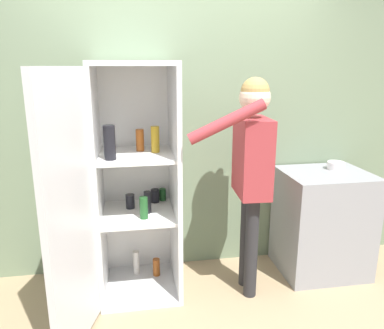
# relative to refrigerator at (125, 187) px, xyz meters

# --- Properties ---
(wall_back) EXTENTS (7.00, 0.06, 2.55)m
(wall_back) POSITION_rel_refrigerator_xyz_m (0.45, 0.45, 0.37)
(wall_back) COLOR gray
(wall_back) RESTS_ON ground_plane
(refrigerator) EXTENTS (0.83, 1.23, 1.81)m
(refrigerator) POSITION_rel_refrigerator_xyz_m (0.00, 0.00, 0.00)
(refrigerator) COLOR silver
(refrigerator) RESTS_ON ground_plane
(person) EXTENTS (0.65, 0.52, 1.70)m
(person) POSITION_rel_refrigerator_xyz_m (0.94, -0.09, 0.20)
(person) COLOR #262628
(person) RESTS_ON ground_plane
(counter) EXTENTS (0.72, 0.60, 0.90)m
(counter) POSITION_rel_refrigerator_xyz_m (1.68, 0.10, -0.45)
(counter) COLOR gray
(counter) RESTS_ON ground_plane
(bowl) EXTENTS (0.15, 0.15, 0.07)m
(bowl) POSITION_rel_refrigerator_xyz_m (1.80, 0.18, 0.04)
(bowl) COLOR white
(bowl) RESTS_ON counter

